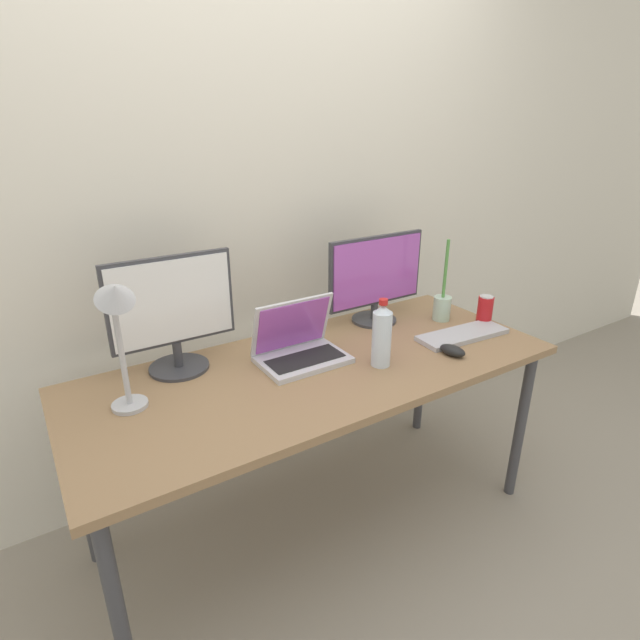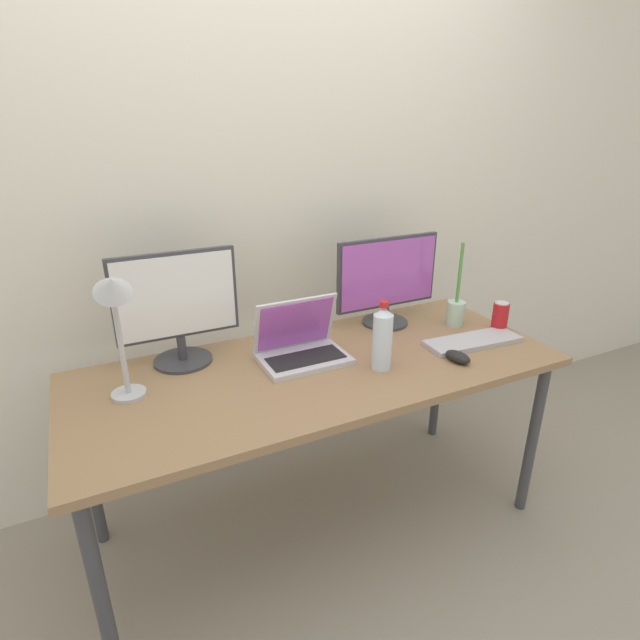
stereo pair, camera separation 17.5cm
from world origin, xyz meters
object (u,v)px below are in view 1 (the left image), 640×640
keyboard_main (462,335)px  mouse_by_keyboard (452,350)px  monitor_center (376,277)px  work_desk (320,380)px  soda_can_near_keyboard (485,310)px  desk_lamp (118,321)px  bamboo_vase (442,306)px  water_bottle (382,335)px  monitor_left (173,311)px  laptop_silver (299,346)px

keyboard_main → mouse_by_keyboard: (-0.16, -0.10, 0.01)m
monitor_center → mouse_by_keyboard: size_ratio=4.56×
work_desk → soda_can_near_keyboard: soda_can_near_keyboard is taller
work_desk → soda_can_near_keyboard: (0.83, -0.04, 0.12)m
mouse_by_keyboard → desk_lamp: desk_lamp is taller
mouse_by_keyboard → monitor_center: bearing=83.1°
mouse_by_keyboard → bamboo_vase: 0.37m
keyboard_main → water_bottle: (-0.44, -0.01, 0.11)m
monitor_center → water_bottle: size_ratio=1.87×
work_desk → monitor_left: size_ratio=4.07×
bamboo_vase → laptop_silver: bearing=-179.9°
laptop_silver → monitor_center: bearing=17.4°
monitor_left → monitor_center: bearing=-1.1°
desk_lamp → mouse_by_keyboard: bearing=-11.9°
monitor_center → soda_can_near_keyboard: (0.39, -0.28, -0.14)m
keyboard_main → soda_can_near_keyboard: bearing=19.9°
water_bottle → monitor_left: bearing=150.1°
work_desk → keyboard_main: keyboard_main is taller
monitor_center → laptop_silver: size_ratio=1.49×
monitor_left → work_desk: bearing=-29.6°
monitor_left → mouse_by_keyboard: monitor_left is taller
mouse_by_keyboard → bamboo_vase: size_ratio=0.29×
work_desk → mouse_by_keyboard: (0.47, -0.20, 0.08)m
work_desk → soda_can_near_keyboard: 0.84m
monitor_left → monitor_center: monitor_left is taller
laptop_silver → desk_lamp: 0.67m
desk_lamp → water_bottle: bearing=-10.2°
work_desk → water_bottle: size_ratio=6.94×
keyboard_main → bamboo_vase: bamboo_vase is taller
monitor_left → desk_lamp: desk_lamp is taller
mouse_by_keyboard → soda_can_near_keyboard: (0.35, 0.15, 0.04)m
work_desk → laptop_silver: 0.15m
bamboo_vase → desk_lamp: bearing=-178.0°
monitor_left → water_bottle: 0.74m
soda_can_near_keyboard → desk_lamp: 1.50m
monitor_center → desk_lamp: size_ratio=1.06×
bamboo_vase → mouse_by_keyboard: bearing=-128.5°
bamboo_vase → monitor_left: bearing=171.8°
monitor_center → bamboo_vase: (0.26, -0.15, -0.14)m
keyboard_main → desk_lamp: (-1.29, 0.14, 0.30)m
work_desk → bamboo_vase: 0.72m
desk_lamp → monitor_center: bearing=10.1°
mouse_by_keyboard → laptop_silver: bearing=139.2°
work_desk → keyboard_main: size_ratio=4.47×
work_desk → monitor_left: (-0.44, 0.25, 0.28)m
desk_lamp → work_desk: bearing=-3.5°
work_desk → keyboard_main: (0.63, -0.10, 0.07)m
monitor_left → laptop_silver: monitor_left is taller
keyboard_main → mouse_by_keyboard: 0.19m
laptop_silver → bamboo_vase: (0.74, 0.00, 0.01)m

